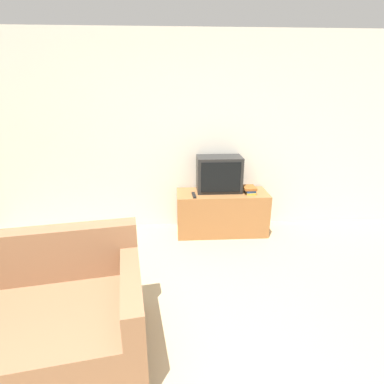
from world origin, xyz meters
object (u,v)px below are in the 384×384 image
television (219,174)px  tv_stand (222,212)px  book_stack (249,189)px  couch (15,328)px  remote_on_stand (194,195)px

television → tv_stand: bearing=-60.2°
tv_stand → book_stack: bearing=-5.6°
television → book_stack: television is taller
couch → book_stack: 2.92m
book_stack → remote_on_stand: size_ratio=1.18×
television → couch: (-1.74, -2.07, -0.53)m
tv_stand → couch: couch is taller
book_stack → remote_on_stand: (-0.75, -0.08, -0.03)m
couch → book_stack: size_ratio=8.36×
book_stack → remote_on_stand: bearing=-173.6°
book_stack → couch: bearing=-137.4°
tv_stand → couch: size_ratio=0.63×
tv_stand → television: size_ratio=2.06×
television → book_stack: (0.40, -0.11, -0.19)m
tv_stand → remote_on_stand: 0.51m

